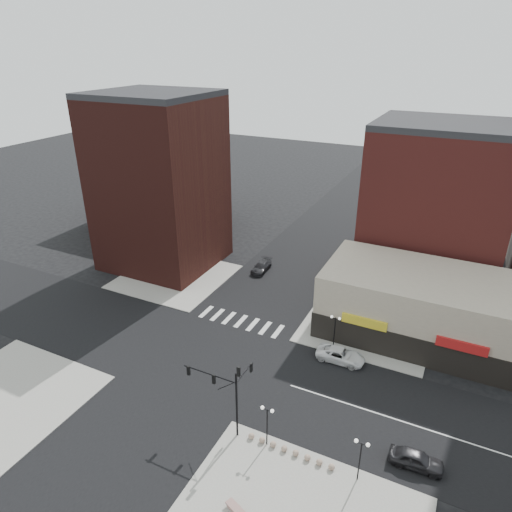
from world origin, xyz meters
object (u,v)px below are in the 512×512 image
at_px(traffic_signal, 229,387).
at_px(dark_sedan_east, 416,460).
at_px(street_lamp_se_b, 361,451).
at_px(dark_sedan_north, 261,267).
at_px(street_lamp_se_a, 267,417).
at_px(stone_bench, 237,511).
at_px(street_lamp_ne, 335,324).
at_px(white_suv, 341,355).

distance_m(traffic_signal, dark_sedan_east, 16.62).
bearing_deg(dark_sedan_east, traffic_signal, 98.84).
distance_m(street_lamp_se_b, dark_sedan_north, 37.70).
distance_m(street_lamp_se_a, dark_sedan_east, 12.72).
xyz_separation_m(street_lamp_se_a, street_lamp_se_b, (8.00, 0.00, 0.00)).
height_order(street_lamp_se_b, stone_bench, street_lamp_se_b).
height_order(street_lamp_ne, dark_sedan_north, street_lamp_ne).
distance_m(street_lamp_se_a, white_suv, 14.57).
xyz_separation_m(white_suv, stone_bench, (-1.68, -20.94, -0.36)).
height_order(street_lamp_se_a, white_suv, street_lamp_se_a).
distance_m(street_lamp_se_b, white_suv, 15.44).
height_order(traffic_signal, dark_sedan_east, traffic_signal).
bearing_deg(white_suv, dark_sedan_north, 46.18).
relative_size(traffic_signal, street_lamp_ne, 1.87).
height_order(white_suv, stone_bench, white_suv).
relative_size(traffic_signal, white_suv, 1.47).
xyz_separation_m(traffic_signal, street_lamp_se_b, (11.76, -0.17, -1.67)).
bearing_deg(street_lamp_se_b, white_suv, 111.66).
bearing_deg(street_lamp_ne, traffic_signal, -106.75).
relative_size(street_lamp_ne, dark_sedan_east, 0.94).
xyz_separation_m(street_lamp_ne, stone_bench, (-0.30, -22.79, -2.92)).
relative_size(dark_sedan_east, stone_bench, 2.09).
relative_size(street_lamp_se_b, white_suv, 0.79).
bearing_deg(street_lamp_se_b, dark_sedan_north, 127.25).
distance_m(street_lamp_se_a, dark_sedan_north, 33.48).
bearing_deg(stone_bench, dark_sedan_east, 63.99).
height_order(white_suv, dark_sedan_east, dark_sedan_east).
bearing_deg(street_lamp_se_b, street_lamp_se_a, 180.00).
height_order(traffic_signal, dark_sedan_north, traffic_signal).
relative_size(traffic_signal, street_lamp_se_a, 1.87).
relative_size(white_suv, stone_bench, 2.50).
height_order(traffic_signal, street_lamp_se_b, traffic_signal).
height_order(street_lamp_se_b, dark_sedan_north, street_lamp_se_b).
height_order(white_suv, dark_sedan_north, white_suv).
distance_m(dark_sedan_east, dark_sedan_north, 37.64).
bearing_deg(white_suv, street_lamp_se_b, -159.52).
xyz_separation_m(street_lamp_se_b, dark_sedan_east, (3.98, 3.45, -2.54)).
distance_m(traffic_signal, white_suv, 15.85).
height_order(traffic_signal, street_lamp_se_a, traffic_signal).
bearing_deg(street_lamp_se_b, traffic_signal, 179.18).
bearing_deg(street_lamp_ne, dark_sedan_east, -48.83).
bearing_deg(traffic_signal, dark_sedan_north, 110.28).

